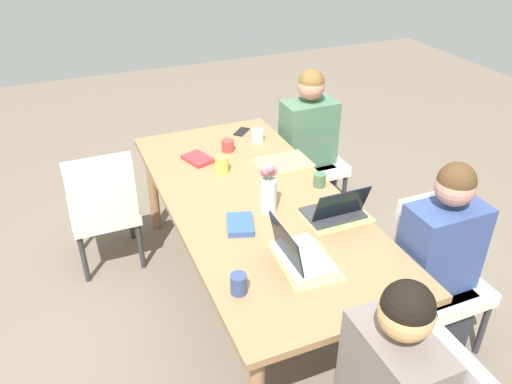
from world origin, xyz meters
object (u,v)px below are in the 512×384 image
object	(u,v)px
laptop_far_left_near	(335,210)
book_blue_cover	(240,224)
chair_far_left_near	(434,266)
coffee_mug_centre_right	(319,180)
dining_table	(256,209)
coffee_mug_near_right	(258,135)
phone_black	(242,132)
flower_vase	(268,187)
chair_far_left_far	(309,151)
laptop_head_right_left_mid	(297,253)
chair_near_right_near	(103,205)
book_red_cover	(198,159)
coffee_mug_far_left	(228,146)
coffee_mug_centre_left	(239,284)
coffee_mug_near_left	(222,164)
person_far_left_far	(307,153)
person_far_left_near	(435,273)

from	to	relation	value
laptop_far_left_near	book_blue_cover	distance (m)	0.54
chair_far_left_near	coffee_mug_centre_right	distance (m)	0.82
dining_table	coffee_mug_near_right	xyz separation A→B (m)	(-0.73, 0.32, 0.11)
chair_far_left_near	phone_black	bearing A→B (deg)	-161.49
flower_vase	laptop_far_left_near	world-z (taller)	flower_vase
chair_far_left_far	laptop_head_right_left_mid	bearing A→B (deg)	-30.27
coffee_mug_centre_right	dining_table	bearing A→B (deg)	-90.80
chair_near_right_near	book_red_cover	xyz separation A→B (m)	(0.08, 0.65, 0.25)
chair_near_right_near	laptop_head_right_left_mid	xyz separation A→B (m)	(1.28, 0.79, 0.28)
phone_black	dining_table	bearing A→B (deg)	-150.60
coffee_mug_near_right	phone_black	xyz separation A→B (m)	(-0.19, -0.05, -0.04)
chair_far_left_far	coffee_mug_far_left	xyz separation A→B (m)	(0.20, -0.76, 0.28)
coffee_mug_centre_left	book_red_cover	distance (m)	1.33
coffee_mug_near_right	coffee_mug_centre_left	bearing A→B (deg)	-25.85
coffee_mug_near_left	coffee_mug_centre_right	world-z (taller)	coffee_mug_near_left
dining_table	laptop_head_right_left_mid	distance (m)	0.61
dining_table	person_far_left_far	bearing A→B (deg)	136.00
person_far_left_far	phone_black	bearing A→B (deg)	-104.04
laptop_head_right_left_mid	phone_black	world-z (taller)	laptop_head_right_left_mid
laptop_head_right_left_mid	person_far_left_near	bearing A→B (deg)	78.78
chair_far_left_near	person_far_left_far	xyz separation A→B (m)	(-1.47, -0.03, 0.03)
coffee_mug_near_right	coffee_mug_centre_right	size ratio (longest dim) A/B	1.04
chair_far_left_near	coffee_mug_near_left	world-z (taller)	chair_far_left_near
chair_far_left_far	coffee_mug_near_left	bearing A→B (deg)	-62.25
chair_near_right_near	coffee_mug_near_right	bearing A→B (deg)	92.59
laptop_far_left_near	coffee_mug_centre_left	bearing A→B (deg)	-62.76
flower_vase	book_blue_cover	bearing A→B (deg)	-65.76
person_far_left_near	phone_black	distance (m)	1.75
person_far_left_near	laptop_head_right_left_mid	world-z (taller)	person_far_left_near
coffee_mug_centre_right	chair_far_left_far	bearing A→B (deg)	154.96
flower_vase	coffee_mug_near_right	distance (m)	0.92
laptop_head_right_left_mid	coffee_mug_centre_right	size ratio (longest dim) A/B	3.82
chair_far_left_far	laptop_head_right_left_mid	size ratio (longest dim) A/B	2.81
dining_table	phone_black	size ratio (longest dim) A/B	14.74
coffee_mug_near_right	book_blue_cover	bearing A→B (deg)	-27.80
person_far_left_near	coffee_mug_near_left	world-z (taller)	person_far_left_near
book_red_cover	laptop_head_right_left_mid	bearing A→B (deg)	-12.97
chair_far_left_far	book_blue_cover	bearing A→B (deg)	-42.78
coffee_mug_near_left	book_blue_cover	xyz separation A→B (m)	(0.62, -0.11, -0.04)
flower_vase	coffee_mug_centre_right	xyz separation A→B (m)	(-0.13, 0.40, -0.11)
book_red_cover	coffee_mug_near_right	bearing A→B (deg)	85.16
person_far_left_far	flower_vase	xyz separation A→B (m)	(0.93, -0.75, 0.37)
person_far_left_far	book_blue_cover	distance (m)	1.41
book_blue_cover	person_far_left_near	bearing A→B (deg)	78.01
dining_table	book_blue_cover	xyz separation A→B (m)	(0.23, -0.19, 0.09)
chair_near_right_near	laptop_head_right_left_mid	distance (m)	1.53
flower_vase	coffee_mug_far_left	xyz separation A→B (m)	(-0.80, 0.05, -0.11)
chair_near_right_near	dining_table	bearing A→B (deg)	50.35
chair_near_right_near	book_red_cover	bearing A→B (deg)	83.21
chair_near_right_near	laptop_far_left_near	size ratio (longest dim) A/B	2.81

